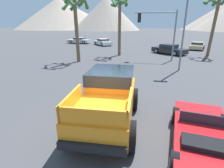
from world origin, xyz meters
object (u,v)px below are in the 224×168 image
object	(u,v)px
parked_car_white	(103,42)
traffic_light_main	(158,25)
street_lamp_post	(186,12)
palm_tree_tall	(216,9)
orange_pickup_truck	(109,94)
red_convertible_car	(203,139)
parked_car_dark	(169,49)
parked_car_silver	(79,40)
parked_car_tan	(197,46)
palm_tree_short	(119,11)
palm_tree_leaning	(76,11)

from	to	relation	value
parked_car_white	traffic_light_main	world-z (taller)	traffic_light_main
street_lamp_post	palm_tree_tall	bearing A→B (deg)	59.20
orange_pickup_truck	street_lamp_post	world-z (taller)	street_lamp_post
red_convertible_car	parked_car_dark	world-z (taller)	parked_car_dark
orange_pickup_truck	traffic_light_main	bearing A→B (deg)	77.63
parked_car_white	parked_car_dark	distance (m)	13.49
red_convertible_car	traffic_light_main	bearing A→B (deg)	101.94
orange_pickup_truck	red_convertible_car	xyz separation A→B (m)	(3.24, -1.32, -0.71)
parked_car_white	traffic_light_main	size ratio (longest dim) A/B	0.88
parked_car_white	palm_tree_tall	distance (m)	18.35
parked_car_white	traffic_light_main	distance (m)	15.64
red_convertible_car	traffic_light_main	distance (m)	15.06
street_lamp_post	parked_car_silver	bearing A→B (deg)	130.06
parked_car_silver	parked_car_dark	world-z (taller)	parked_car_dark
parked_car_tan	palm_tree_short	bearing A→B (deg)	53.19
palm_tree_short	palm_tree_leaning	distance (m)	5.76
parked_car_silver	palm_tree_short	world-z (taller)	palm_tree_short
parked_car_dark	palm_tree_short	xyz separation A→B (m)	(-6.33, -2.23, 4.56)
parked_car_white	parked_car_silver	distance (m)	5.90
orange_pickup_truck	parked_car_white	xyz separation A→B (m)	(-6.22, 25.92, -0.52)
red_convertible_car	parked_car_tan	bearing A→B (deg)	85.28
traffic_light_main	parked_car_silver	bearing A→B (deg)	-45.89
parked_car_white	palm_tree_short	bearing A→B (deg)	-106.14
parked_car_tan	orange_pickup_truck	bearing A→B (deg)	86.93
palm_tree_leaning	orange_pickup_truck	bearing A→B (deg)	-64.10
parked_car_silver	palm_tree_leaning	distance (m)	18.67
street_lamp_post	palm_tree_tall	distance (m)	9.41
parked_car_dark	palm_tree_tall	world-z (taller)	palm_tree_tall
parked_car_tan	street_lamp_post	distance (m)	15.54
traffic_light_main	street_lamp_post	bearing A→B (deg)	111.83
traffic_light_main	palm_tree_short	world-z (taller)	palm_tree_short
traffic_light_main	palm_tree_leaning	distance (m)	8.45
parked_car_white	parked_car_dark	size ratio (longest dim) A/B	0.99
orange_pickup_truck	red_convertible_car	bearing A→B (deg)	-23.41
street_lamp_post	palm_tree_leaning	distance (m)	9.97
parked_car_white	traffic_light_main	bearing A→B (deg)	-94.23
red_convertible_car	palm_tree_short	world-z (taller)	palm_tree_short
street_lamp_post	palm_tree_short	bearing A→B (deg)	133.26
parked_car_silver	parked_car_dark	distance (m)	19.25
red_convertible_car	palm_tree_short	bearing A→B (deg)	116.06
parked_car_tan	palm_tree_leaning	distance (m)	19.65
parked_car_dark	parked_car_white	bearing A→B (deg)	-85.68
palm_tree_leaning	parked_car_silver	bearing A→B (deg)	110.26
parked_car_silver	palm_tree_leaning	size ratio (longest dim) A/B	0.70
red_convertible_car	palm_tree_tall	world-z (taller)	palm_tree_tall
palm_tree_short	parked_car_white	bearing A→B (deg)	113.30
street_lamp_post	palm_tree_short	world-z (taller)	street_lamp_post
red_convertible_car	palm_tree_leaning	bearing A→B (deg)	134.34
parked_car_silver	parked_car_tan	bearing A→B (deg)	-98.06
orange_pickup_truck	parked_car_dark	xyz separation A→B (m)	(4.56, 17.81, -0.49)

